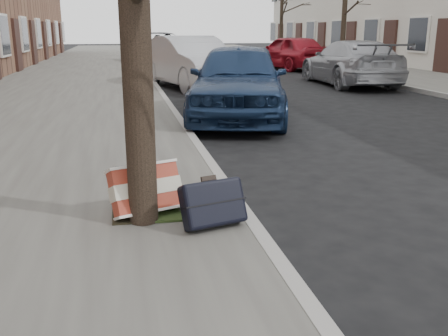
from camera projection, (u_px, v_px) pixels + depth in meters
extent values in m
plane|color=black|center=(425.00, 253.00, 3.95)|extent=(120.00, 120.00, 0.00)
cube|color=slate|center=(79.00, 78.00, 17.36)|extent=(5.00, 70.00, 0.12)
cube|color=slate|center=(381.00, 73.00, 19.60)|extent=(4.00, 70.00, 0.12)
cube|color=black|center=(159.00, 205.00, 4.66)|extent=(0.85, 0.85, 0.02)
cube|color=maroon|center=(146.00, 189.00, 4.37)|extent=(0.68, 0.51, 0.46)
cube|color=black|center=(213.00, 203.00, 4.11)|extent=(0.60, 0.44, 0.42)
imported|color=#172949|center=(239.00, 81.00, 9.66)|extent=(2.86, 4.67, 1.49)
imported|color=#B6B8BE|center=(191.00, 62.00, 14.79)|extent=(2.73, 4.88, 1.52)
imported|color=#36373B|center=(161.00, 48.00, 25.03)|extent=(3.45, 5.94, 1.56)
imported|color=#94969B|center=(350.00, 63.00, 15.56)|extent=(2.19, 4.87, 1.39)
imported|color=maroon|center=(289.00, 52.00, 21.62)|extent=(2.88, 4.63, 1.47)
cylinder|color=black|center=(345.00, 10.00, 21.12)|extent=(0.22, 0.22, 4.77)
cylinder|color=black|center=(281.00, 17.00, 29.25)|extent=(0.20, 0.20, 4.57)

